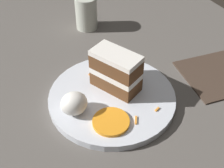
{
  "coord_description": "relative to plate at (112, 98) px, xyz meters",
  "views": [
    {
      "loc": [
        -0.2,
        -0.42,
        0.52
      ],
      "look_at": [
        0.03,
        0.01,
        0.08
      ],
      "focal_mm": 50.0,
      "sensor_mm": 36.0,
      "label": 1
    }
  ],
  "objects": [
    {
      "name": "cake_slice",
      "position": [
        0.02,
        0.02,
        0.05
      ],
      "size": [
        0.09,
        0.12,
        0.09
      ],
      "rotation": [
        0.0,
        0.0,
        3.57
      ],
      "color": "brown",
      "rests_on": "plate"
    },
    {
      "name": "plate",
      "position": [
        0.0,
        0.0,
        0.0
      ],
      "size": [
        0.27,
        0.27,
        0.02
      ],
      "primitive_type": "cylinder",
      "color": "silver",
      "rests_on": "dining_table"
    },
    {
      "name": "ground_plane",
      "position": [
        -0.03,
        -0.01,
        -0.04
      ],
      "size": [
        6.0,
        6.0,
        0.0
      ],
      "primitive_type": "plane",
      "color": "black",
      "rests_on": "ground"
    },
    {
      "name": "cream_dollop",
      "position": [
        -0.09,
        -0.01,
        0.03
      ],
      "size": [
        0.05,
        0.05,
        0.05
      ],
      "primitive_type": "ellipsoid",
      "color": "white",
      "rests_on": "plate"
    },
    {
      "name": "dining_table",
      "position": [
        -0.03,
        -0.01,
        -0.02
      ],
      "size": [
        1.07,
        1.2,
        0.03
      ],
      "primitive_type": "cube",
      "color": "#56514C",
      "rests_on": "ground"
    },
    {
      "name": "carrot_shreds_scatter",
      "position": [
        0.02,
        0.03,
        0.01
      ],
      "size": [
        0.15,
        0.21,
        0.0
      ],
      "color": "orange",
      "rests_on": "plate"
    },
    {
      "name": "orange_garnish",
      "position": [
        -0.04,
        -0.07,
        0.01
      ],
      "size": [
        0.07,
        0.07,
        0.01
      ],
      "primitive_type": "cylinder",
      "color": "orange",
      "rests_on": "plate"
    },
    {
      "name": "drinking_glass",
      "position": [
        0.08,
        0.3,
        0.03
      ],
      "size": [
        0.06,
        0.06,
        0.09
      ],
      "color": "beige",
      "rests_on": "dining_table"
    }
  ]
}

